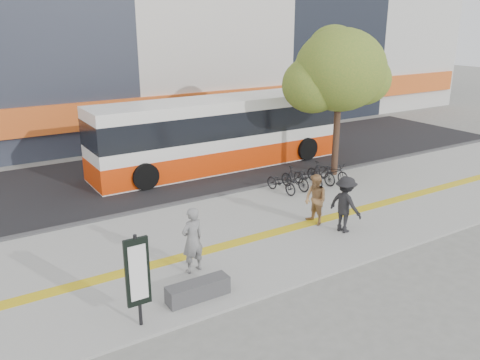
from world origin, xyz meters
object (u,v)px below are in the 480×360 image
street_tree (338,72)px  pedestrian_tan (316,200)px  signboard (138,273)px  seated_woman (192,240)px  bench (198,290)px  pedestrian_dark (345,204)px  bus (220,135)px

street_tree → pedestrian_tan: bearing=-137.6°
signboard → seated_woman: (2.13, 1.61, -0.37)m
signboard → pedestrian_tan: 7.47m
bench → street_tree: (9.78, 6.02, 4.21)m
pedestrian_tan → pedestrian_dark: pedestrian_dark is taller
street_tree → pedestrian_tan: street_tree is taller
signboard → bus: 12.68m
street_tree → bus: size_ratio=0.53×
bus → signboard: bearing=-127.9°
bench → street_tree: 12.23m
signboard → pedestrian_tan: bearing=18.7°
seated_woman → pedestrian_dark: size_ratio=1.00×
street_tree → pedestrian_tan: (-4.31, -3.94, -3.58)m
street_tree → bench: bearing=-148.4°
seated_woman → pedestrian_tan: seated_woman is taller
bench → street_tree: size_ratio=0.25×
bench → signboard: size_ratio=0.73×
bus → bench: bearing=-122.5°
bench → signboard: bearing=-169.2°
seated_woman → pedestrian_tan: size_ratio=1.08×
bus → pedestrian_tan: bus is taller
street_tree → bus: 5.94m
pedestrian_tan → pedestrian_dark: (0.39, -0.98, 0.07)m
bus → pedestrian_dark: (-0.32, -8.59, -0.55)m
bus → seated_woman: bearing=-124.0°
bus → pedestrian_tan: (-0.72, -7.61, -0.62)m
signboard → bus: size_ratio=0.18×
bus → seated_woman: bus is taller
bench → pedestrian_tan: bearing=20.9°
bus → pedestrian_dark: size_ratio=6.46×
bench → seated_woman: bearing=68.0°
street_tree → pedestrian_dark: 7.20m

